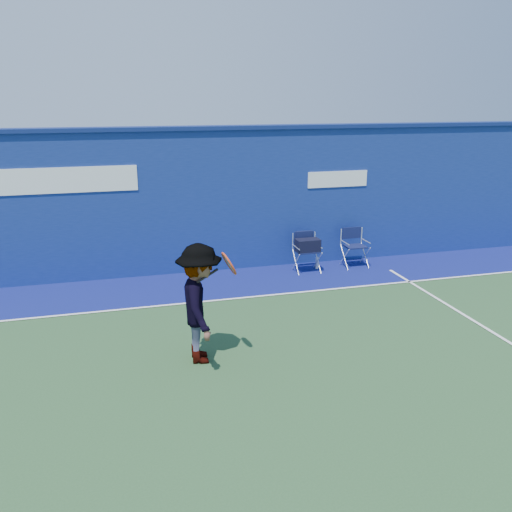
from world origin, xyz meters
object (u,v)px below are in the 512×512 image
object	(u,v)px
directors_chair_right	(354,255)
water_bottle	(317,263)
directors_chair_left	(307,255)
tennis_player	(200,304)

from	to	relation	value
directors_chair_right	water_bottle	xyz separation A→B (m)	(-0.88, 0.02, -0.13)
directors_chair_left	water_bottle	distance (m)	0.39
directors_chair_left	directors_chair_right	world-z (taller)	directors_chair_left
directors_chair_left	tennis_player	world-z (taller)	tennis_player
directors_chair_left	water_bottle	xyz separation A→B (m)	(0.29, 0.11, -0.23)
directors_chair_left	directors_chair_right	size ratio (longest dim) A/B	1.01
directors_chair_right	directors_chair_left	bearing A→B (deg)	-175.21
water_bottle	tennis_player	xyz separation A→B (m)	(-3.18, -3.57, 0.74)
directors_chair_right	tennis_player	bearing A→B (deg)	-138.82
directors_chair_right	tennis_player	world-z (taller)	tennis_player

